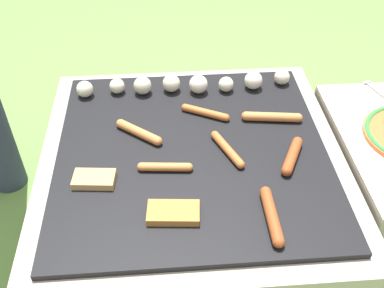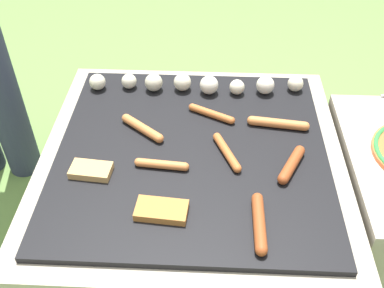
# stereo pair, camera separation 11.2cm
# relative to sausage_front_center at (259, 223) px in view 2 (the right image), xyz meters

# --- Properties ---
(ground_plane) EXTENTS (14.00, 14.00, 0.00)m
(ground_plane) POSITION_rel_sausage_front_center_xyz_m (-0.17, 0.26, -0.40)
(ground_plane) COLOR #608442
(grill) EXTENTS (0.84, 0.84, 0.39)m
(grill) POSITION_rel_sausage_front_center_xyz_m (-0.17, 0.26, -0.21)
(grill) COLOR #A89E8C
(grill) RESTS_ON ground_plane
(sausage_back_right) EXTENTS (0.08, 0.15, 0.02)m
(sausage_back_right) POSITION_rel_sausage_front_center_xyz_m (-0.07, 0.24, -0.00)
(sausage_back_right) COLOR #B7602D
(sausage_back_right) RESTS_ON grill
(sausage_front_right) EXTENTS (0.18, 0.05, 0.03)m
(sausage_front_right) POSITION_rel_sausage_front_center_xyz_m (0.08, 0.37, -0.00)
(sausage_front_right) COLOR #C6753D
(sausage_front_right) RESTS_ON grill
(sausage_back_left) EXTENTS (0.15, 0.03, 0.02)m
(sausage_back_left) POSITION_rel_sausage_front_center_xyz_m (-0.24, 0.18, -0.00)
(sausage_back_left) COLOR #C6753D
(sausage_back_left) RESTS_ON grill
(sausage_front_center) EXTENTS (0.03, 0.18, 0.03)m
(sausage_front_center) POSITION_rel_sausage_front_center_xyz_m (0.00, 0.00, 0.00)
(sausage_front_center) COLOR #93421E
(sausage_front_center) RESTS_ON grill
(sausage_mid_left) EXTENTS (0.14, 0.08, 0.02)m
(sausage_mid_left) POSITION_rel_sausage_front_center_xyz_m (-0.12, 0.41, -0.00)
(sausage_mid_left) COLOR #B7602D
(sausage_mid_left) RESTS_ON grill
(sausage_mid_right) EXTENTS (0.13, 0.11, 0.03)m
(sausage_mid_right) POSITION_rel_sausage_front_center_xyz_m (-0.31, 0.33, -0.00)
(sausage_mid_right) COLOR #C6753D
(sausage_mid_right) RESTS_ON grill
(sausage_back_center) EXTENTS (0.08, 0.14, 0.03)m
(sausage_back_center) POSITION_rel_sausage_front_center_xyz_m (0.10, 0.20, 0.00)
(sausage_back_center) COLOR #93421E
(sausage_back_center) RESTS_ON grill
(bread_slice_left) EXTENTS (0.13, 0.08, 0.02)m
(bread_slice_left) POSITION_rel_sausage_front_center_xyz_m (-0.23, 0.03, -0.00)
(bread_slice_left) COLOR #B27033
(bread_slice_left) RESTS_ON grill
(bread_slice_center) EXTENTS (0.11, 0.07, 0.02)m
(bread_slice_center) POSITION_rel_sausage_front_center_xyz_m (-0.42, 0.15, -0.00)
(bread_slice_center) COLOR tan
(bread_slice_center) RESTS_ON grill
(mushroom_row) EXTENTS (0.68, 0.08, 0.06)m
(mushroom_row) POSITION_rel_sausage_front_center_xyz_m (-0.16, 0.54, 0.01)
(mushroom_row) COLOR beige
(mushroom_row) RESTS_ON grill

